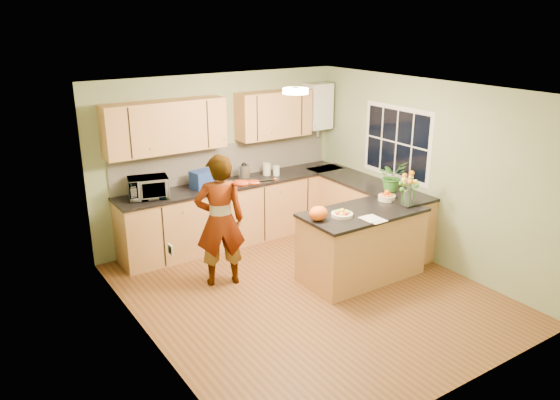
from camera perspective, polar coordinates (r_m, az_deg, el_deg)
floor at (r=6.92m, az=2.89°, el=-9.63°), size 4.50×4.50×0.00m
ceiling at (r=6.13m, az=3.28°, el=11.37°), size 4.00×4.50×0.02m
wall_back at (r=8.26m, az=-6.26°, el=4.39°), size 4.00×0.02×2.50m
wall_front at (r=4.93m, az=18.90°, el=-6.76°), size 4.00×0.02×2.50m
wall_left at (r=5.53m, az=-13.87°, el=-3.42°), size 0.02×4.50×2.50m
wall_right at (r=7.73m, az=15.11°, el=2.84°), size 0.02×4.50×2.50m
back_counter at (r=8.28m, az=-4.50°, el=-1.17°), size 3.64×0.62×0.94m
right_counter at (r=8.32m, az=8.94°, el=-1.24°), size 0.62×2.24×0.94m
splashback at (r=8.30m, az=-5.59°, el=4.13°), size 3.60×0.02×0.52m
upper_cabinets at (r=7.90m, az=-6.98°, el=8.17°), size 3.20×0.34×0.70m
boiler at (r=8.88m, az=3.98°, el=9.74°), size 0.40×0.30×0.86m
window_right at (r=8.04m, az=12.08°, el=5.90°), size 0.01×1.30×1.05m
light_switch at (r=5.00m, az=-11.36°, el=-5.07°), size 0.02×0.09×0.09m
ceiling_lamp at (r=6.38m, az=1.63°, el=11.33°), size 0.30×0.30×0.07m
peninsula_island at (r=7.19m, az=8.52°, el=-4.57°), size 1.61×0.82×0.92m
fruit_dish at (r=6.79m, az=6.51°, el=-1.39°), size 0.27×0.27×0.10m
orange_bowl at (r=7.47m, az=11.10°, el=0.41°), size 0.23×0.23×0.13m
flower_vase at (r=7.20m, az=13.34°, el=1.90°), size 0.28×0.28×0.51m
orange_bag at (r=6.61m, az=4.03°, el=-1.40°), size 0.24×0.21×0.18m
papers at (r=6.75m, az=9.76°, el=-1.97°), size 0.21×0.29×0.01m
violinist at (r=6.84m, az=-6.29°, el=-2.17°), size 0.72×0.59×1.71m
violin at (r=6.58m, az=-4.02°, el=1.76°), size 0.58×0.50×0.15m
microwave at (r=7.55m, az=-13.60°, el=1.27°), size 0.59×0.47×0.29m
blue_box at (r=7.85m, az=-8.08°, el=2.15°), size 0.35×0.29×0.25m
kettle at (r=8.16m, az=-3.76°, el=2.95°), size 0.17×0.17×0.31m
jar_cream at (r=8.42m, az=-1.40°, el=3.25°), size 0.15×0.15×0.18m
jar_white at (r=8.39m, az=-0.38°, el=3.08°), size 0.11×0.11×0.15m
potted_plant at (r=7.78m, az=11.60°, el=2.47°), size 0.41×0.36×0.43m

